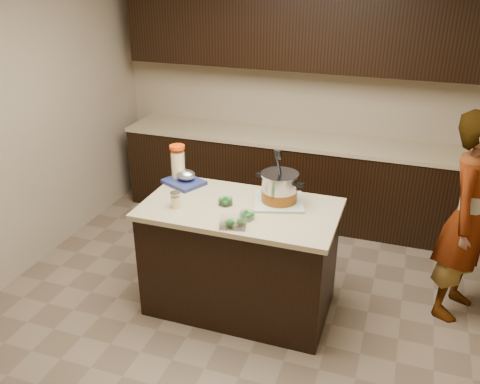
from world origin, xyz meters
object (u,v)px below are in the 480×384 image
(stock_pot, at_px, (279,189))
(lemonade_pitcher, at_px, (178,165))
(person, at_px, (469,218))
(island, at_px, (240,258))

(stock_pot, height_order, lemonade_pitcher, stock_pot)
(stock_pot, distance_m, person, 1.43)
(lemonade_pitcher, bearing_deg, person, 5.96)
(person, bearing_deg, lemonade_pitcher, 117.90)
(stock_pot, bearing_deg, island, -134.59)
(island, relative_size, lemonade_pitcher, 4.83)
(stock_pot, bearing_deg, person, 29.44)
(stock_pot, bearing_deg, lemonade_pitcher, -174.61)
(stock_pot, xyz_separation_m, lemonade_pitcher, (-0.90, 0.14, 0.03))
(island, xyz_separation_m, stock_pot, (0.26, 0.16, 0.56))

